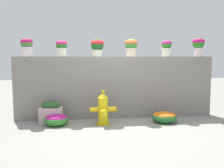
% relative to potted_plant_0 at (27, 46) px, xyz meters
% --- Properties ---
extents(ground_plane, '(24.00, 24.00, 0.00)m').
position_rel_potted_plant_0_xyz_m(ground_plane, '(2.15, -1.09, -1.82)').
color(ground_plane, gray).
extents(stone_wall, '(4.98, 0.29, 1.56)m').
position_rel_potted_plant_0_xyz_m(stone_wall, '(2.15, 0.03, -1.04)').
color(stone_wall, gray).
rests_on(stone_wall, ground).
extents(potted_plant_0, '(0.30, 0.30, 0.45)m').
position_rel_potted_plant_0_xyz_m(potted_plant_0, '(0.00, 0.00, 0.00)').
color(potted_plant_0, silver).
rests_on(potted_plant_0, stone_wall).
extents(potted_plant_1, '(0.28, 0.28, 0.41)m').
position_rel_potted_plant_0_xyz_m(potted_plant_1, '(0.82, 0.03, -0.02)').
color(potted_plant_1, silver).
rests_on(potted_plant_1, stone_wall).
extents(potted_plant_2, '(0.33, 0.33, 0.43)m').
position_rel_potted_plant_0_xyz_m(potted_plant_2, '(1.69, -0.01, 0.00)').
color(potted_plant_2, silver).
rests_on(potted_plant_2, stone_wall).
extents(potted_plant_3, '(0.33, 0.33, 0.45)m').
position_rel_potted_plant_0_xyz_m(potted_plant_3, '(2.54, -0.01, 0.00)').
color(potted_plant_3, beige).
rests_on(potted_plant_3, stone_wall).
extents(potted_plant_4, '(0.27, 0.27, 0.42)m').
position_rel_potted_plant_0_xyz_m(potted_plant_4, '(3.47, 0.02, -0.02)').
color(potted_plant_4, beige).
rests_on(potted_plant_4, stone_wall).
extents(potted_plant_5, '(0.32, 0.32, 0.48)m').
position_rel_potted_plant_0_xyz_m(potted_plant_5, '(4.31, -0.01, 0.06)').
color(potted_plant_5, silver).
rests_on(potted_plant_5, stone_wall).
extents(fire_hydrant, '(0.61, 0.48, 0.79)m').
position_rel_potted_plant_0_xyz_m(fire_hydrant, '(1.79, -0.61, -1.47)').
color(fire_hydrant, yellow).
rests_on(fire_hydrant, ground).
extents(flower_bush_left, '(0.60, 0.54, 0.26)m').
position_rel_potted_plant_0_xyz_m(flower_bush_left, '(3.25, -0.61, -1.68)').
color(flower_bush_left, '#25612B').
rests_on(flower_bush_left, ground).
extents(flower_bush_right, '(0.55, 0.49, 0.27)m').
position_rel_potted_plant_0_xyz_m(flower_bush_right, '(0.72, -0.59, -1.68)').
color(flower_bush_right, '#2E7C2D').
rests_on(flower_bush_right, ground).
extents(planter_box, '(0.54, 0.25, 0.52)m').
position_rel_potted_plant_0_xyz_m(planter_box, '(0.58, -0.38, -1.57)').
color(planter_box, '#BBA5A2').
rests_on(planter_box, ground).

